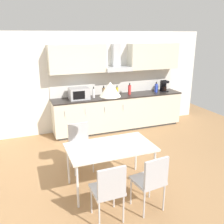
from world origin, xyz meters
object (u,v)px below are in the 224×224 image
at_px(chair_far_left, 80,142).
at_px(bottle_red, 129,90).
at_px(microwave, 79,94).
at_px(dining_table, 110,149).
at_px(chair_near_left, 109,188).
at_px(pendant_lamp, 110,89).
at_px(bottle_yellow, 117,91).
at_px(bottle_white, 94,93).
at_px(chair_near_right, 151,178).
at_px(bottle_blue, 156,88).
at_px(coffee_maker, 164,86).
at_px(bottle_brown, 104,92).

bearing_deg(chair_far_left, bottle_red, 43.58).
relative_size(microwave, dining_table, 0.35).
relative_size(dining_table, chair_near_left, 1.58).
bearing_deg(pendant_lamp, bottle_yellow, 65.69).
height_order(bottle_red, dining_table, bottle_red).
xyz_separation_m(bottle_white, chair_near_right, (-0.16, -3.22, -0.50)).
xyz_separation_m(bottle_blue, chair_near_left, (-2.58, -3.22, -0.50)).
bearing_deg(bottle_red, coffee_maker, 0.28).
relative_size(microwave, chair_near_left, 0.55).
xyz_separation_m(dining_table, chair_far_left, (-0.31, 0.77, -0.15)).
bearing_deg(bottle_red, pendant_lamp, -120.79).
height_order(microwave, bottle_brown, bottle_brown).
bearing_deg(bottle_blue, bottle_brown, -178.88).
height_order(bottle_blue, bottle_brown, bottle_brown).
bearing_deg(bottle_white, bottle_blue, -0.17).
bearing_deg(chair_near_right, coffee_maker, 55.77).
xyz_separation_m(coffee_maker, bottle_yellow, (-1.40, 0.02, -0.04)).
relative_size(bottle_brown, chair_far_left, 0.33).
bearing_deg(dining_table, bottle_yellow, 65.69).
relative_size(bottle_white, chair_far_left, 0.32).
distance_m(bottle_red, bottle_brown, 0.74).
bearing_deg(chair_near_left, bottle_red, 61.23).
relative_size(microwave, bottle_brown, 1.65).
height_order(bottle_brown, chair_near_left, bottle_brown).
height_order(microwave, chair_near_right, microwave).
height_order(bottle_white, bottle_yellow, bottle_white).
xyz_separation_m(chair_near_right, chair_near_left, (-0.63, -0.00, 0.00)).
bearing_deg(coffee_maker, dining_table, -135.62).
xyz_separation_m(bottle_white, bottle_red, (1.00, 0.02, 0.01)).
height_order(dining_table, chair_near_right, chair_near_right).
distance_m(dining_table, chair_far_left, 0.85).
distance_m(bottle_white, dining_table, 2.52).
relative_size(bottle_blue, chair_near_right, 0.33).
relative_size(bottle_brown, chair_near_right, 0.33).
height_order(chair_near_right, pendant_lamp, pendant_lamp).
height_order(coffee_maker, bottle_yellow, coffee_maker).
relative_size(bottle_red, bottle_blue, 1.06).
bearing_deg(coffee_maker, chair_far_left, -149.07).
bearing_deg(chair_near_right, pendant_lamp, 112.47).
xyz_separation_m(bottle_red, bottle_blue, (0.79, -0.02, -0.01)).
bearing_deg(bottle_brown, chair_near_right, -97.36).
xyz_separation_m(microwave, chair_near_right, (0.22, -3.22, -0.52)).
xyz_separation_m(bottle_blue, chair_near_right, (-1.95, -3.22, -0.50)).
xyz_separation_m(bottle_brown, dining_table, (-0.73, -2.42, -0.35)).
relative_size(bottle_blue, bottle_brown, 0.97).
xyz_separation_m(bottle_red, pendant_lamp, (-1.47, -2.47, 0.62)).
height_order(coffee_maker, bottle_white, coffee_maker).
height_order(bottle_yellow, chair_near_left, bottle_yellow).
bearing_deg(chair_far_left, chair_near_left, -89.91).
xyz_separation_m(coffee_maker, chair_near_left, (-2.84, -3.25, -0.53)).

